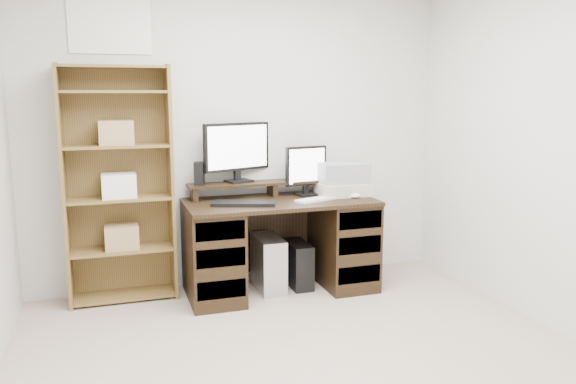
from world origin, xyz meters
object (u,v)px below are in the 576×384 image
printer (342,189)px  tower_black (298,264)px  monitor_small (306,169)px  tower_silver (268,263)px  desk (280,244)px  bookshelf (119,183)px  monitor_wide (237,149)px

printer → tower_black: 0.73m
monitor_small → tower_silver: bearing=-175.7°
monitor_small → desk: bearing=-163.6°
printer → tower_silver: size_ratio=0.94×
tower_black → tower_silver: bearing=-179.4°
desk → monitor_small: 0.66m
monitor_small → tower_silver: (-0.36, -0.10, -0.75)m
desk → bookshelf: bookshelf is taller
desk → tower_black: desk is taller
monitor_wide → monitor_small: bearing=-33.1°
desk → tower_silver: size_ratio=3.40×
desk → monitor_small: bearing=27.0°
printer → monitor_small: bearing=162.0°
bookshelf → printer: bearing=-5.4°
desk → bookshelf: (-1.22, 0.21, 0.53)m
monitor_wide → printer: 0.93m
monitor_wide → monitor_small: (0.55, -0.13, -0.17)m
printer → tower_silver: bearing=-179.7°
bookshelf → tower_silver: bearing=-8.5°
tower_silver → desk: bearing=-26.5°
printer → bookshelf: 1.79m
tower_silver → tower_black: 0.26m
monitor_small → tower_black: 0.80m
bookshelf → monitor_wide: bearing=3.2°
printer → desk: bearing=-175.3°
desk → monitor_small: size_ratio=3.68×
desk → tower_black: size_ratio=4.04×
printer → monitor_wide: bearing=165.5°
printer → tower_black: printer is taller
tower_black → printer: bearing=0.1°
monitor_small → bookshelf: (-1.49, 0.07, -0.05)m
monitor_small → printer: (0.29, -0.09, -0.17)m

